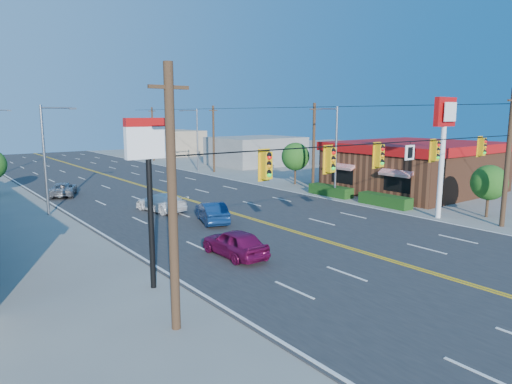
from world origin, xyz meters
TOP-DOWN VIEW (x-y plane):
  - ground at (0.00, 0.00)m, footprint 160.00×160.00m
  - road at (0.00, 20.00)m, footprint 20.00×120.00m
  - signal_span at (-0.12, 0.00)m, footprint 24.32×0.34m
  - kfc at (19.90, 12.00)m, footprint 16.30×12.40m
  - kfc_pylon at (11.00, 4.00)m, footprint 2.20×0.36m
  - pizza_hut_sign at (-11.00, 4.00)m, footprint 1.90×0.30m
  - streetlight_se at (10.79, 14.00)m, footprint 2.55×0.25m
  - streetlight_ne at (10.79, 38.00)m, footprint 2.55×0.25m
  - streetlight_sw at (-10.79, 22.00)m, footprint 2.55×0.25m
  - utility_pole_near at (12.20, 18.00)m, footprint 0.28×0.28m
  - utility_pole_mid at (12.20, 36.00)m, footprint 0.28×0.28m
  - utility_pole_far at (12.20, 54.00)m, footprint 0.28×0.28m
  - tree_kfc_rear at (13.50, 22.00)m, footprint 2.94×2.94m
  - tree_kfc_front at (14.00, 2.00)m, footprint 2.52×2.52m
  - bld_east_mid at (22.00, 40.00)m, footprint 12.00×10.00m
  - bld_east_far at (19.00, 62.00)m, footprint 10.00×10.00m
  - car_magenta at (-5.85, 5.29)m, footprint 1.73×4.27m
  - car_blue at (-2.79, 12.44)m, footprint 2.82×4.57m
  - car_white at (-3.96, 17.86)m, footprint 2.72×5.02m
  - car_silver at (-8.05, 29.24)m, footprint 3.52×4.86m

SIDE VIEW (x-z plane):
  - ground at x=0.00m, z-range 0.00..0.00m
  - road at x=0.00m, z-range 0.00..0.06m
  - car_silver at x=-8.05m, z-range 0.00..1.23m
  - car_white at x=-3.96m, z-range 0.00..1.38m
  - car_blue at x=-2.79m, z-range 0.00..1.42m
  - car_magenta at x=-5.85m, z-range 0.00..1.45m
  - bld_east_mid at x=22.00m, z-range 0.00..4.00m
  - bld_east_far at x=19.00m, z-range 0.00..4.40m
  - kfc at x=19.90m, z-range 0.03..4.73m
  - tree_kfc_front at x=14.00m, z-range 0.62..4.40m
  - tree_kfc_rear at x=13.50m, z-range 0.73..5.14m
  - utility_pole_near at x=12.20m, z-range 0.00..8.40m
  - utility_pole_mid at x=12.20m, z-range 0.00..8.40m
  - utility_pole_far at x=12.20m, z-range 0.00..8.40m
  - streetlight_se at x=10.79m, z-range 0.51..8.51m
  - streetlight_ne at x=10.79m, z-range 0.51..8.51m
  - streetlight_sw at x=-10.79m, z-range 0.51..8.51m
  - signal_span at x=-0.12m, z-range 0.39..9.39m
  - pizza_hut_sign at x=-11.00m, z-range 1.76..8.61m
  - kfc_pylon at x=11.00m, z-range 1.79..10.29m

